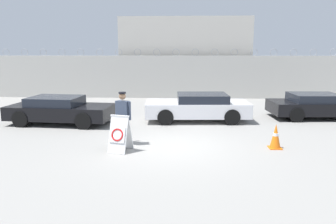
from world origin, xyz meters
name	(u,v)px	position (x,y,z in m)	size (l,w,h in m)	color
ground_plane	(170,146)	(0.00, 0.00, 0.00)	(90.00, 90.00, 0.00)	gray
perimeter_wall	(176,77)	(0.00, 11.15, 1.40)	(36.00, 0.30, 3.23)	beige
building_block	(185,56)	(0.60, 15.49, 2.68)	(9.01, 7.36, 5.35)	beige
barricade_sign	(120,133)	(-1.54, -0.62, 0.57)	(0.75, 0.84, 1.16)	white
security_guard	(123,115)	(-1.56, 0.12, 1.00)	(0.61, 0.56, 1.79)	black
traffic_cone_near	(276,136)	(3.44, -0.10, 0.40)	(0.40, 0.40, 0.80)	orange
parked_car_front_coupe	(60,110)	(-4.86, 3.18, 0.61)	(4.55, 2.23, 1.18)	black
parked_car_rear_sedan	(198,107)	(1.13, 4.04, 0.63)	(4.65, 2.14, 1.22)	black
parked_car_far_side	(318,105)	(6.76, 4.88, 0.59)	(4.53, 2.19, 1.15)	black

